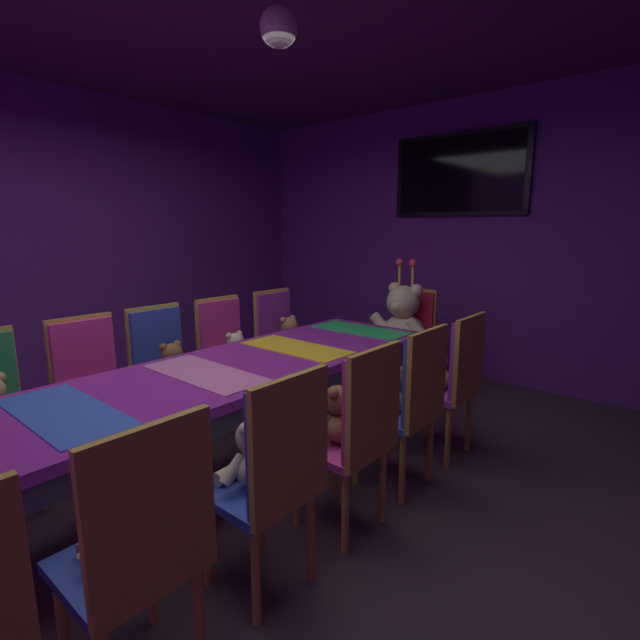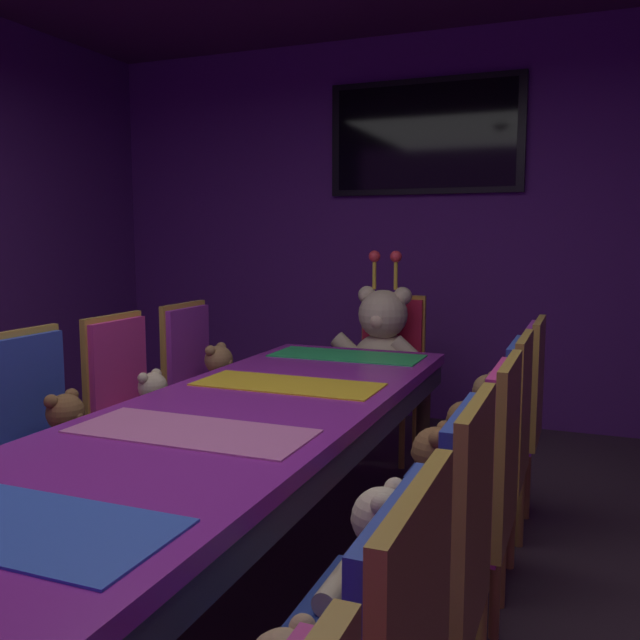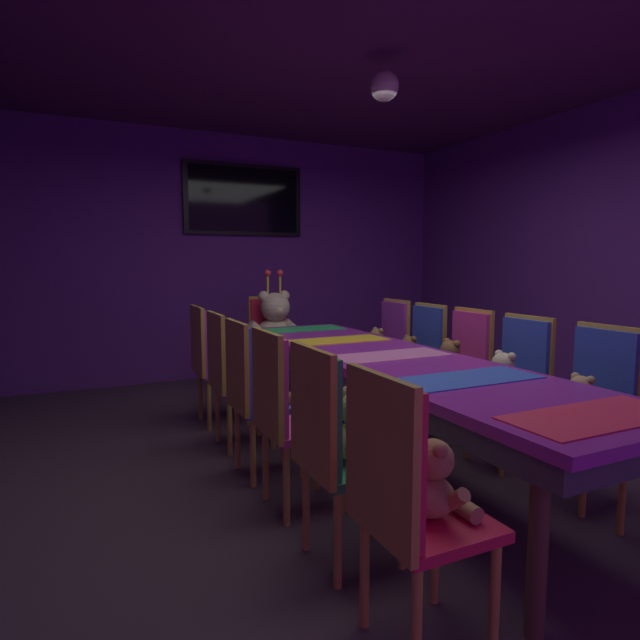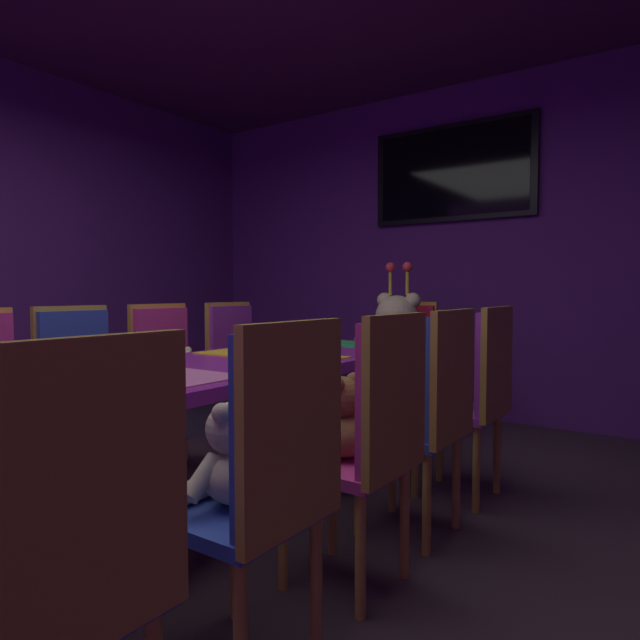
{
  "view_description": "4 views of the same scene",
  "coord_description": "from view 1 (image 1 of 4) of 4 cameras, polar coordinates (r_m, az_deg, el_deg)",
  "views": [
    {
      "loc": [
        2.09,
        -1.46,
        1.53
      ],
      "look_at": [
        0.06,
        0.91,
        0.91
      ],
      "focal_mm": 26.21,
      "sensor_mm": 36.0,
      "label": 1
    },
    {
      "loc": [
        1.14,
        -1.78,
        1.35
      ],
      "look_at": [
        -0.08,
        1.29,
        0.94
      ],
      "focal_mm": 38.36,
      "sensor_mm": 36.0,
      "label": 2
    },
    {
      "loc": [
        -1.82,
        -2.79,
        1.34
      ],
      "look_at": [
        0.07,
        1.2,
        0.85
      ],
      "focal_mm": 29.28,
      "sensor_mm": 36.0,
      "label": 3
    },
    {
      "loc": [
        1.79,
        -1.4,
        1.06
      ],
      "look_at": [
        0.04,
        1.11,
        0.9
      ],
      "focal_mm": 31.37,
      "sensor_mm": 36.0,
      "label": 4
    }
  ],
  "objects": [
    {
      "name": "teddy_left_5",
      "position": [
        4.11,
        -3.69,
        -2.01
      ],
      "size": [
        0.26,
        0.33,
        0.31
      ],
      "color": "#9E7247",
      "rests_on": "chair_left_5"
    },
    {
      "name": "chair_right_1",
      "position": [
        1.67,
        -20.85,
        -23.52
      ],
      "size": [
        0.42,
        0.41,
        0.98
      ],
      "rotation": [
        0.0,
        0.0,
        3.14
      ],
      "color": "#2D47B2",
      "rests_on": "ground_plane"
    },
    {
      "name": "wall_tv",
      "position": [
        5.05,
        16.62,
        16.67
      ],
      "size": [
        1.39,
        0.06,
        0.8
      ],
      "color": "black"
    },
    {
      "name": "chair_right_5",
      "position": [
        3.21,
        16.37,
        -6.19
      ],
      "size": [
        0.42,
        0.41,
        0.98
      ],
      "rotation": [
        0.0,
        0.0,
        3.14
      ],
      "color": "purple",
      "rests_on": "ground_plane"
    },
    {
      "name": "chair_left_3",
      "position": [
        3.54,
        -18.75,
        -4.71
      ],
      "size": [
        0.42,
        0.41,
        0.98
      ],
      "color": "#2D47B2",
      "rests_on": "ground_plane"
    },
    {
      "name": "chair_right_3",
      "position": [
        2.33,
        4.94,
        -12.45
      ],
      "size": [
        0.42,
        0.41,
        0.98
      ],
      "rotation": [
        0.0,
        0.0,
        3.14
      ],
      "color": "#CC338C",
      "rests_on": "ground_plane"
    },
    {
      "name": "chair_left_2",
      "position": [
        3.31,
        -26.29,
        -6.38
      ],
      "size": [
        0.42,
        0.41,
        0.98
      ],
      "color": "#CC338C",
      "rests_on": "ground_plane"
    },
    {
      "name": "pendant_light",
      "position": [
        2.86,
        -5.06,
        32.07
      ],
      "size": [
        0.2,
        0.2,
        0.2
      ],
      "primitive_type": "sphere",
      "color": "white"
    },
    {
      "name": "chair_left_5",
      "position": [
        4.21,
        -5.11,
        -1.65
      ],
      "size": [
        0.42,
        0.41,
        0.98
      ],
      "color": "purple",
      "rests_on": "ground_plane"
    },
    {
      "name": "teddy_right_5",
      "position": [
        3.27,
        14.06,
        -6.15
      ],
      "size": [
        0.22,
        0.29,
        0.27
      ],
      "rotation": [
        0.0,
        0.0,
        3.14
      ],
      "color": "#9E7247",
      "rests_on": "chair_right_5"
    },
    {
      "name": "teddy_left_3",
      "position": [
        3.42,
        -17.49,
        -5.38
      ],
      "size": [
        0.24,
        0.31,
        0.29
      ],
      "color": "brown",
      "rests_on": "chair_left_3"
    },
    {
      "name": "throne_chair",
      "position": [
        4.37,
        11.03,
        -1.33
      ],
      "size": [
        0.41,
        0.42,
        0.98
      ],
      "rotation": [
        0.0,
        0.0,
        -1.57
      ],
      "color": "red",
      "rests_on": "ground_plane"
    },
    {
      "name": "chair_left_4",
      "position": [
        3.83,
        -11.54,
        -3.15
      ],
      "size": [
        0.42,
        0.41,
        0.98
      ],
      "color": "#CC338C",
      "rests_on": "ground_plane"
    },
    {
      "name": "ground_plane",
      "position": [
        2.97,
        -13.18,
        -20.11
      ],
      "size": [
        7.9,
        7.9,
        0.0
      ],
      "primitive_type": "plane",
      "color": "#3F2D38"
    },
    {
      "name": "king_teddy_bear",
      "position": [
        4.21,
        9.98,
        -0.12
      ],
      "size": [
        0.63,
        0.49,
        0.81
      ],
      "rotation": [
        0.0,
        0.0,
        -1.57
      ],
      "color": "beige",
      "rests_on": "throne_chair"
    },
    {
      "name": "teddy_left_4",
      "position": [
        3.72,
        -10.17,
        -3.82
      ],
      "size": [
        0.23,
        0.29,
        0.27
      ],
      "color": "beige",
      "rests_on": "chair_left_4"
    },
    {
      "name": "chair_right_2",
      "position": [
        1.96,
        -5.25,
        -17.25
      ],
      "size": [
        0.42,
        0.41,
        0.98
      ],
      "rotation": [
        0.0,
        0.0,
        3.14
      ],
      "color": "#2D47B2",
      "rests_on": "ground_plane"
    },
    {
      "name": "teddy_right_4",
      "position": [
        2.83,
        8.8,
        -8.74
      ],
      "size": [
        0.22,
        0.28,
        0.27
      ],
      "rotation": [
        0.0,
        0.0,
        3.14
      ],
      "color": "brown",
      "rests_on": "chair_right_4"
    },
    {
      "name": "teddy_right_2",
      "position": [
        2.06,
        -8.17,
        -16.13
      ],
      "size": [
        0.25,
        0.32,
        0.3
      ],
      "rotation": [
        0.0,
        0.0,
        3.14
      ],
      "color": "beige",
      "rests_on": "chair_right_2"
    },
    {
      "name": "wall_back",
      "position": [
        5.11,
        16.64,
        9.29
      ],
      "size": [
        5.2,
        0.12,
        2.8
      ],
      "primitive_type": "cube",
      "color": "#59267F",
      "rests_on": "ground_plane"
    },
    {
      "name": "teddy_right_1",
      "position": [
        1.79,
        -23.15,
        -22.1
      ],
      "size": [
        0.21,
        0.28,
        0.26
      ],
      "rotation": [
        0.0,
        0.0,
        3.14
      ],
      "color": "tan",
      "rests_on": "chair_right_1"
    },
    {
      "name": "chair_right_4",
      "position": [
        2.75,
        11.37,
        -8.86
      ],
      "size": [
        0.42,
        0.41,
        0.98
      ],
      "rotation": [
        0.0,
        0.0,
        3.14
      ],
      "color": "#2D47B2",
      "rests_on": "ground_plane"
    },
    {
      "name": "teddy_right_3",
      "position": [
        2.41,
        2.08,
        -11.75
      ],
      "size": [
        0.25,
        0.32,
        0.3
      ],
      "rotation": [
        0.0,
        0.0,
        3.14
      ],
      "color": "brown",
      "rests_on": "chair_right_3"
    },
    {
      "name": "wall_left",
      "position": [
        4.91,
        -32.49,
        7.96
      ],
      "size": [
        0.12,
        6.4,
        2.8
      ],
      "primitive_type": "cube",
      "color": "#59267F",
      "rests_on": "ground_plane"
    },
    {
      "name": "banquet_table",
      "position": [
        2.69,
        -13.81,
        -8.03
      ],
      "size": [
        0.9,
        3.44,
        0.75
      ],
      "color": "purple",
      "rests_on": "ground_plane"
    }
  ]
}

